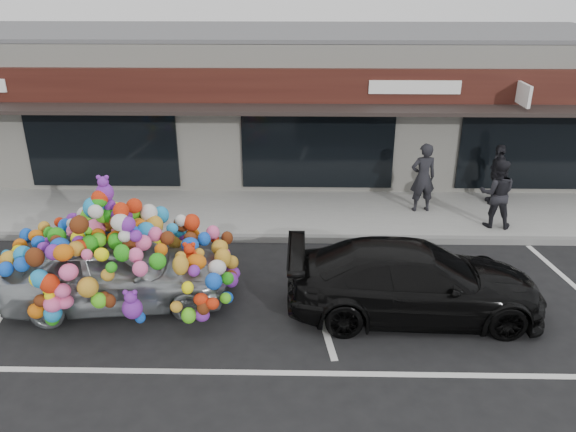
{
  "coord_description": "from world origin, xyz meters",
  "views": [
    {
      "loc": [
        2.49,
        -9.54,
        5.89
      ],
      "look_at": [
        2.26,
        1.4,
        1.14
      ],
      "focal_mm": 35.0,
      "sensor_mm": 36.0,
      "label": 1
    }
  ],
  "objects_px": {
    "pedestrian_b": "(497,194)",
    "pedestrian_c": "(497,174)",
    "pedestrian_a": "(423,178)",
    "toy_car": "(116,262)",
    "black_sedan": "(415,281)"
  },
  "relations": [
    {
      "from": "pedestrian_a",
      "to": "pedestrian_b",
      "type": "height_order",
      "value": "pedestrian_a"
    },
    {
      "from": "pedestrian_a",
      "to": "toy_car",
      "type": "bearing_deg",
      "value": 24.93
    },
    {
      "from": "toy_car",
      "to": "black_sedan",
      "type": "bearing_deg",
      "value": -99.17
    },
    {
      "from": "black_sedan",
      "to": "pedestrian_b",
      "type": "xyz_separation_m",
      "value": [
        2.64,
        3.68,
        0.32
      ]
    },
    {
      "from": "black_sedan",
      "to": "pedestrian_c",
      "type": "relative_size",
      "value": 2.89
    },
    {
      "from": "toy_car",
      "to": "pedestrian_a",
      "type": "relative_size",
      "value": 2.56
    },
    {
      "from": "toy_car",
      "to": "pedestrian_b",
      "type": "bearing_deg",
      "value": -74.07
    },
    {
      "from": "pedestrian_a",
      "to": "pedestrian_b",
      "type": "distance_m",
      "value": 1.86
    },
    {
      "from": "pedestrian_a",
      "to": "pedestrian_c",
      "type": "bearing_deg",
      "value": -172.76
    },
    {
      "from": "toy_car",
      "to": "black_sedan",
      "type": "xyz_separation_m",
      "value": [
        5.6,
        -0.23,
        -0.2
      ]
    },
    {
      "from": "pedestrian_b",
      "to": "pedestrian_c",
      "type": "height_order",
      "value": "pedestrian_b"
    },
    {
      "from": "pedestrian_a",
      "to": "pedestrian_b",
      "type": "xyz_separation_m",
      "value": [
        1.6,
        -0.96,
        -0.06
      ]
    },
    {
      "from": "black_sedan",
      "to": "pedestrian_c",
      "type": "xyz_separation_m",
      "value": [
        3.14,
        5.24,
        0.28
      ]
    },
    {
      "from": "pedestrian_a",
      "to": "pedestrian_c",
      "type": "height_order",
      "value": "pedestrian_a"
    },
    {
      "from": "pedestrian_a",
      "to": "pedestrian_c",
      "type": "distance_m",
      "value": 2.19
    }
  ]
}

